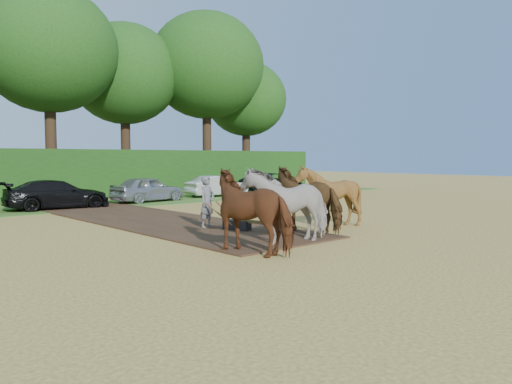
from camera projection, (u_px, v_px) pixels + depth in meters
name	position (u px, v px, depth m)	size (l,w,h in m)	color
ground	(227.00, 246.00, 14.17)	(120.00, 120.00, 0.00)	gold
earth_strip	(147.00, 218.00, 20.34)	(4.50, 17.00, 0.05)	#472D1C
grass_verge	(47.00, 208.00, 24.50)	(50.00, 5.00, 0.03)	#38601E
hedgerow	(17.00, 176.00, 27.71)	(46.00, 1.60, 3.00)	#14380F
plough_team	(296.00, 202.00, 15.77)	(7.48, 6.19, 2.24)	#5D2917
parked_cars	(75.00, 193.00, 25.28)	(35.75, 3.49, 1.46)	silver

